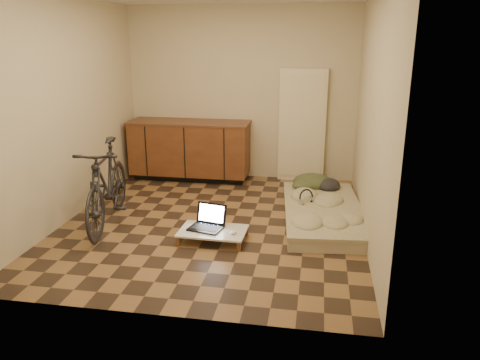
% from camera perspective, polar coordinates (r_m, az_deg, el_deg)
% --- Properties ---
extents(room_shell, '(3.50, 4.00, 2.60)m').
position_cam_1_polar(room_shell, '(5.32, -3.47, 7.93)').
color(room_shell, brown).
rests_on(room_shell, ground).
extents(cabinets, '(1.84, 0.62, 0.91)m').
position_cam_1_polar(cabinets, '(7.29, -6.10, 3.70)').
color(cabinets, black).
rests_on(cabinets, ground).
extents(appliance_panel, '(0.70, 0.10, 1.70)m').
position_cam_1_polar(appliance_panel, '(7.18, 7.59, 6.57)').
color(appliance_panel, beige).
rests_on(appliance_panel, ground).
extents(bicycle, '(0.78, 1.76, 1.10)m').
position_cam_1_polar(bicycle, '(5.63, -15.97, -0.04)').
color(bicycle, black).
rests_on(bicycle, ground).
extents(futon, '(1.10, 2.01, 0.17)m').
position_cam_1_polar(futon, '(5.81, 10.09, -3.98)').
color(futon, '#B7AC92').
rests_on(futon, ground).
extents(clothing_pile, '(0.62, 0.53, 0.23)m').
position_cam_1_polar(clothing_pile, '(6.52, 9.34, 0.27)').
color(clothing_pile, '#384226').
rests_on(clothing_pile, futon).
extents(headphones, '(0.32, 0.32, 0.16)m').
position_cam_1_polar(headphones, '(5.85, 8.08, -2.04)').
color(headphones, black).
rests_on(headphones, futon).
extents(lap_desk, '(0.74, 0.49, 0.12)m').
position_cam_1_polar(lap_desk, '(5.15, -3.33, -6.27)').
color(lap_desk, brown).
rests_on(lap_desk, ground).
extents(laptop, '(0.41, 0.39, 0.24)m').
position_cam_1_polar(laptop, '(5.20, -3.96, -5.25)').
color(laptop, black).
rests_on(laptop, lap_desk).
extents(mouse, '(0.08, 0.11, 0.04)m').
position_cam_1_polar(mouse, '(5.04, -0.82, -6.36)').
color(mouse, white).
rests_on(mouse, lap_desk).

